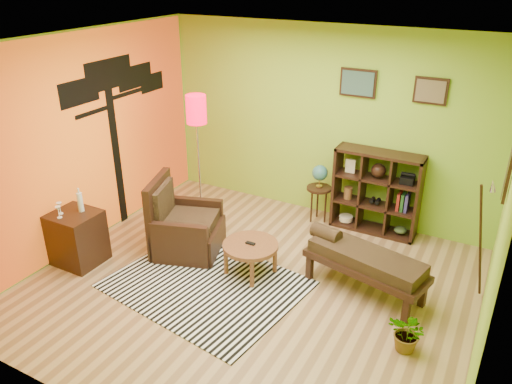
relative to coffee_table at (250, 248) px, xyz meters
The scene contains 11 objects.
ground 0.44m from the coffee_table, 62.33° to the right, with size 5.00×5.00×0.00m, color tan.
room_shell 1.46m from the coffee_table, 82.65° to the right, with size 5.04×4.54×2.82m.
zebra_rug 0.69m from the coffee_table, 126.75° to the right, with size 2.17×1.70×0.01m, color white.
coffee_table is the anchor object (origin of this frame).
armchair 1.06m from the coffee_table, behind, with size 1.05×1.04×1.02m.
side_cabinet 2.23m from the coffee_table, 158.85° to the right, with size 0.59×0.53×1.01m.
floor_lamp 1.94m from the coffee_table, 147.15° to the left, with size 0.29×0.29×1.92m.
globe_table 1.74m from the coffee_table, 82.93° to the left, with size 0.36×0.36×0.88m.
cube_shelf 2.09m from the coffee_table, 60.11° to the left, with size 1.20×0.35×1.20m.
bench 1.35m from the coffee_table, 13.02° to the left, with size 1.51×0.83×0.66m.
potted_plant 2.09m from the coffee_table, 12.59° to the right, with size 0.38×0.42×0.33m, color #26661E.
Camera 1 is at (2.42, -4.34, 3.55)m, focal length 35.00 mm.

